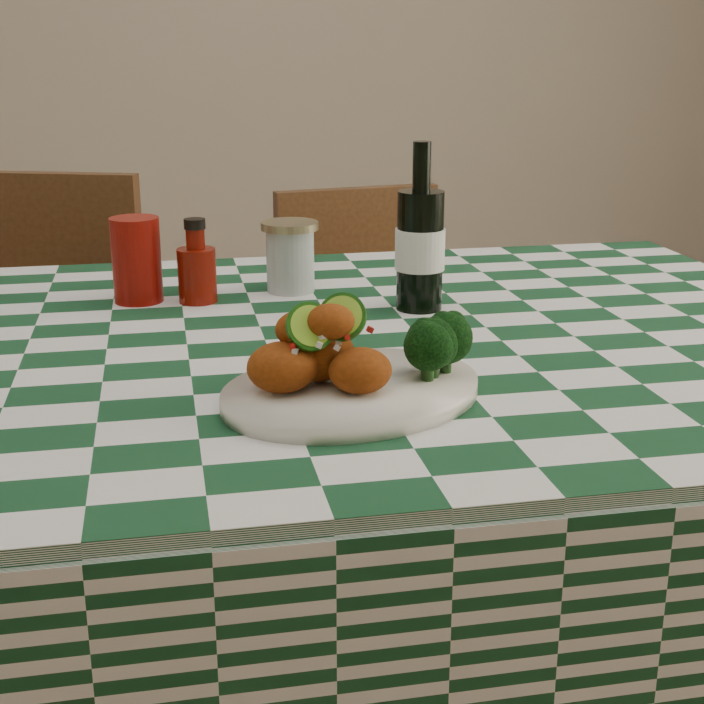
{
  "coord_description": "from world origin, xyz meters",
  "views": [
    {
      "loc": [
        -0.13,
        -1.24,
        1.17
      ],
      "look_at": [
        0.07,
        -0.24,
        0.84
      ],
      "focal_mm": 50.0,
      "sensor_mm": 36.0,
      "label": 1
    }
  ],
  "objects": [
    {
      "name": "broccoli_side",
      "position": [
        0.16,
        -0.23,
        0.84
      ],
      "size": [
        0.09,
        0.09,
        0.07
      ],
      "primitive_type": null,
      "color": "black",
      "rests_on": "plate"
    },
    {
      "name": "wooden_chair_left",
      "position": [
        -0.43,
        0.76,
        0.45
      ],
      "size": [
        0.53,
        0.54,
        0.9
      ],
      "primitive_type": null,
      "rotation": [
        0.0,
        0.0,
        -0.33
      ],
      "color": "#472814",
      "rests_on": "ground"
    },
    {
      "name": "plate",
      "position": [
        0.07,
        -0.24,
        0.8
      ],
      "size": [
        0.38,
        0.34,
        0.02
      ],
      "primitive_type": null,
      "rotation": [
        0.0,
        0.0,
        0.42
      ],
      "color": "silver",
      "rests_on": "dining_table"
    },
    {
      "name": "beer_bottle",
      "position": [
        0.24,
        0.11,
        0.91
      ],
      "size": [
        0.09,
        0.09,
        0.24
      ],
      "primitive_type": null,
      "rotation": [
        0.0,
        0.0,
        -0.22
      ],
      "color": "black",
      "rests_on": "dining_table"
    },
    {
      "name": "dining_table",
      "position": [
        0.0,
        0.0,
        0.39
      ],
      "size": [
        1.66,
        1.06,
        0.79
      ],
      "primitive_type": null,
      "color": "#154325",
      "rests_on": "ground"
    },
    {
      "name": "red_tumbler",
      "position": [
        -0.17,
        0.24,
        0.85
      ],
      "size": [
        0.09,
        0.09,
        0.13
      ],
      "primitive_type": "cylinder",
      "rotation": [
        0.0,
        0.0,
        0.18
      ],
      "color": "maroon",
      "rests_on": "dining_table"
    },
    {
      "name": "fried_chicken_pile",
      "position": [
        0.04,
        -0.24,
        0.85
      ],
      "size": [
        0.14,
        0.11,
        0.09
      ],
      "primitive_type": null,
      "color": "#8D380D",
      "rests_on": "plate"
    },
    {
      "name": "mason_jar",
      "position": [
        0.07,
        0.26,
        0.84
      ],
      "size": [
        0.12,
        0.12,
        0.11
      ],
      "primitive_type": null,
      "rotation": [
        0.0,
        0.0,
        -0.42
      ],
      "color": "#B2BCBA",
      "rests_on": "dining_table"
    },
    {
      "name": "ketchup_bottle",
      "position": [
        -0.08,
        0.22,
        0.85
      ],
      "size": [
        0.06,
        0.06,
        0.13
      ],
      "primitive_type": null,
      "rotation": [
        0.0,
        0.0,
        -0.07
      ],
      "color": "#6C0F05",
      "rests_on": "dining_table"
    },
    {
      "name": "wooden_chair_right",
      "position": [
        0.34,
        0.76,
        0.42
      ],
      "size": [
        0.45,
        0.46,
        0.85
      ],
      "primitive_type": null,
      "rotation": [
        0.0,
        0.0,
        0.16
      ],
      "color": "#472814",
      "rests_on": "ground"
    }
  ]
}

